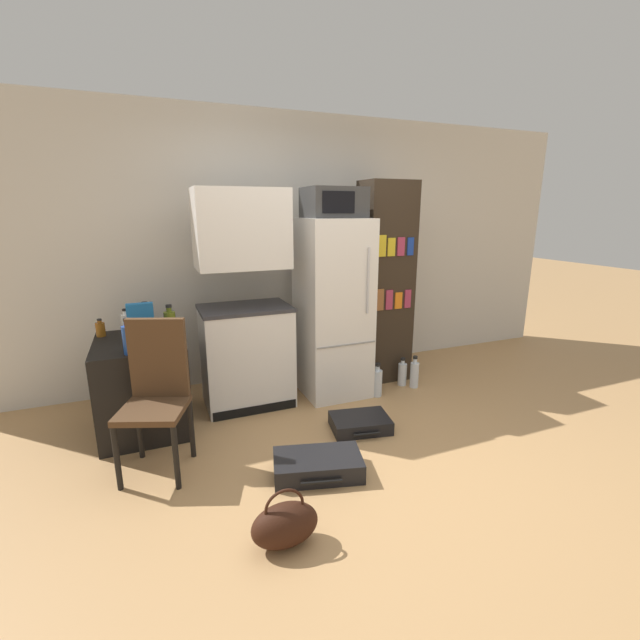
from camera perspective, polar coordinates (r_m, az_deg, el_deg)
ground_plane at (r=3.14m, az=7.97°, el=-18.72°), size 24.00×24.00×0.00m
wall_back at (r=4.55m, az=-2.02°, el=9.50°), size 6.40×0.10×2.63m
side_table at (r=3.71m, az=-22.47°, el=-7.94°), size 0.66×0.78×0.73m
kitchen_hutch at (r=3.76m, az=-10.00°, el=1.36°), size 0.77×0.54×1.88m
refrigerator at (r=3.98m, az=1.71°, el=1.54°), size 0.59×0.64×1.64m
microwave at (r=3.88m, az=1.82°, el=15.37°), size 0.50×0.42×0.26m
bookshelf at (r=4.34m, az=8.62°, el=4.77°), size 0.50×0.37×1.98m
bottle_blue_soda at (r=3.26m, az=-24.20°, el=-2.34°), size 0.08×0.08×0.26m
bottle_amber_beer at (r=3.83m, az=-27.23°, el=-1.08°), size 0.07×0.07×0.14m
bottle_ketchup_red at (r=3.32m, az=-19.19°, el=-2.14°), size 0.08×0.08×0.19m
bottle_wine_dark at (r=3.72m, az=-22.15°, el=-0.09°), size 0.09×0.09×0.27m
bottle_milk_white at (r=3.78m, az=-24.46°, el=-0.47°), size 0.07×0.07×0.22m
bottle_olive_oil at (r=3.57m, az=-19.34°, el=-0.47°), size 0.09×0.09×0.26m
bowl at (r=3.76m, az=-19.37°, el=-1.14°), size 0.15×0.15×0.04m
cereal_box at (r=3.52m, az=-22.74°, el=-0.34°), size 0.19×0.07×0.30m
chair at (r=3.06m, az=-20.98°, el=-8.10°), size 0.52×0.52×1.02m
suitcase_large_flat at (r=3.00m, az=-0.29°, el=-18.79°), size 0.64×0.46×0.13m
suitcase_small_flat at (r=3.54m, az=5.37°, el=-13.51°), size 0.51×0.41×0.11m
handbag at (r=2.47m, az=-4.70°, el=-25.52°), size 0.36×0.20×0.33m
water_bottle_front at (r=4.39m, az=10.91°, el=-7.03°), size 0.09×0.09×0.29m
water_bottle_middle at (r=4.36m, az=12.47°, el=-7.05°), size 0.08×0.08×0.32m
water_bottle_back at (r=4.10m, az=7.61°, el=-8.21°), size 0.09×0.09×0.33m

